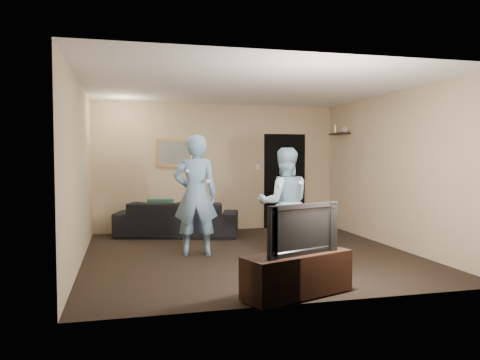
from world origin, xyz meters
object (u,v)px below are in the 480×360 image
object	(u,v)px
wii_player_right	(284,203)
television	(298,228)
wii_player_left	(196,195)
sofa	(178,218)
tv_console	(298,274)

from	to	relation	value
wii_player_right	television	bearing A→B (deg)	-104.93
television	wii_player_left	distance (m)	2.54
sofa	tv_console	xyz separation A→B (m)	(0.84, -4.22, -0.09)
tv_console	wii_player_right	xyz separation A→B (m)	(0.49, 1.84, 0.58)
tv_console	television	size ratio (longest dim) A/B	1.33
wii_player_left	wii_player_right	size ratio (longest dim) A/B	1.12
sofa	wii_player_left	size ratio (longest dim) A/B	1.23
tv_console	wii_player_left	size ratio (longest dim) A/B	0.69
sofa	wii_player_left	bearing A→B (deg)	108.33
television	wii_player_left	xyz separation A→B (m)	(-0.76, 2.42, 0.18)
sofa	wii_player_right	bearing A→B (deg)	134.86
television	wii_player_right	distance (m)	1.90
sofa	wii_player_left	world-z (taller)	wii_player_left
sofa	television	world-z (taller)	television
tv_console	television	world-z (taller)	television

